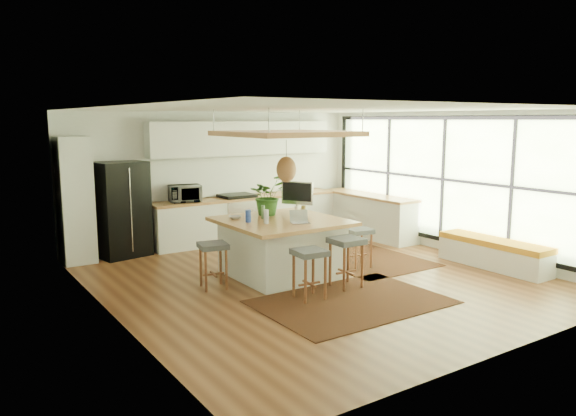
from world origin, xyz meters
TOP-DOWN VIEW (x-y plane):
  - floor at (0.00, 0.00)m, footprint 7.00×7.00m
  - ceiling at (0.00, 0.00)m, footprint 7.00×7.00m
  - wall_back at (0.00, 3.50)m, footprint 6.50×0.00m
  - wall_front at (0.00, -3.50)m, footprint 6.50×0.00m
  - wall_left at (-3.25, 0.00)m, footprint 0.00×7.00m
  - wall_right at (3.25, 0.00)m, footprint 0.00×7.00m
  - window_wall at (3.22, 0.00)m, footprint 0.10×6.20m
  - pantry at (-2.95, 3.18)m, footprint 0.55×0.60m
  - back_counter_base at (0.55, 3.18)m, footprint 4.20×0.60m
  - back_counter_top at (0.55, 3.18)m, footprint 4.24×0.64m
  - backsplash at (0.55, 3.48)m, footprint 4.20×0.02m
  - upper_cabinets at (0.55, 3.32)m, footprint 4.20×0.34m
  - range at (0.30, 3.18)m, footprint 0.76×0.62m
  - right_counter_base at (2.93, 2.00)m, footprint 0.60×2.50m
  - right_counter_top at (2.93, 2.00)m, footprint 0.64×2.54m
  - window_bench at (2.95, -1.20)m, footprint 0.52×2.00m
  - ceiling_panel at (-0.30, 0.40)m, footprint 1.86×1.86m
  - rug_near at (-0.29, -1.25)m, footprint 2.60×1.80m
  - rug_right at (1.46, 0.63)m, footprint 1.80×2.60m
  - fridge at (-2.14, 3.19)m, footprint 1.00×0.84m
  - island at (-0.36, 0.46)m, footprint 1.85×1.85m
  - stool_near_left at (-0.71, -0.81)m, footprint 0.46×0.46m
  - stool_near_right at (0.09, -0.66)m, footprint 0.46×0.46m
  - stool_right_front at (1.02, 0.12)m, footprint 0.46×0.46m
  - stool_right_back at (0.99, 0.85)m, footprint 0.49×0.49m
  - stool_left_side at (-1.61, 0.42)m, footprint 0.49×0.49m
  - laptop at (-0.30, 0.01)m, footprint 0.38×0.39m
  - monitor at (0.27, 0.91)m, footprint 0.50×0.61m
  - microwave at (-0.87, 3.18)m, footprint 0.66×0.44m
  - island_plant at (-0.32, 0.95)m, footprint 0.80×0.84m
  - island_bowl at (-0.96, 0.92)m, footprint 0.26×0.26m
  - island_bottle_0 at (-0.91, 0.56)m, footprint 0.07×0.07m
  - island_bottle_1 at (-0.76, 0.31)m, footprint 0.07×0.07m
  - island_bottle_2 at (-0.11, 0.16)m, footprint 0.07×0.07m
  - island_bottle_3 at (-0.01, 0.51)m, footprint 0.07×0.07m
  - island_bottle_4 at (-0.56, 0.71)m, footprint 0.07×0.07m

SIDE VIEW (x-z plane):
  - floor at x=0.00m, z-range 0.00..0.00m
  - rug_near at x=-0.29m, z-range 0.00..0.01m
  - rug_right at x=1.46m, z-range 0.00..0.01m
  - window_bench at x=2.95m, z-range 0.00..0.50m
  - stool_near_left at x=-0.71m, z-range -0.01..0.72m
  - stool_near_right at x=0.09m, z-range -0.03..0.74m
  - stool_right_front at x=1.02m, z-range 0.01..0.70m
  - stool_right_back at x=0.99m, z-range 0.03..0.68m
  - stool_left_side at x=-1.61m, z-range 0.01..0.70m
  - back_counter_base at x=0.55m, z-range 0.00..0.88m
  - right_counter_base at x=2.93m, z-range 0.00..0.88m
  - island at x=-0.36m, z-range 0.00..0.93m
  - range at x=0.30m, z-range 0.00..1.00m
  - back_counter_top at x=0.55m, z-range 0.88..0.93m
  - right_counter_top at x=2.93m, z-range 0.88..0.93m
  - fridge at x=-2.14m, z-range 0.04..1.81m
  - island_bowl at x=-0.96m, z-range 0.93..0.98m
  - island_bottle_0 at x=-0.91m, z-range 0.93..1.12m
  - island_bottle_1 at x=-0.76m, z-range 0.93..1.12m
  - island_bottle_2 at x=-0.11m, z-range 0.93..1.12m
  - island_bottle_3 at x=-0.01m, z-range 0.93..1.12m
  - island_bottle_4 at x=-0.56m, z-range 0.93..1.12m
  - laptop at x=-0.30m, z-range 0.94..1.16m
  - pantry at x=-2.95m, z-range 0.00..2.25m
  - microwave at x=-0.87m, z-range 0.93..1.33m
  - monitor at x=0.27m, z-range 0.91..1.47m
  - island_plant at x=-0.32m, z-range 0.93..1.46m
  - wall_back at x=0.00m, z-range -1.90..4.60m
  - wall_front at x=0.00m, z-range -1.90..4.60m
  - wall_left at x=-3.25m, z-range -2.15..4.85m
  - wall_right at x=3.25m, z-range -2.15..4.85m
  - backsplash at x=0.55m, z-range 0.95..1.75m
  - window_wall at x=3.22m, z-range 0.10..2.70m
  - ceiling_panel at x=-0.30m, z-range 1.65..2.45m
  - upper_cabinets at x=0.55m, z-range 1.80..2.50m
  - ceiling at x=0.00m, z-range 2.70..2.70m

